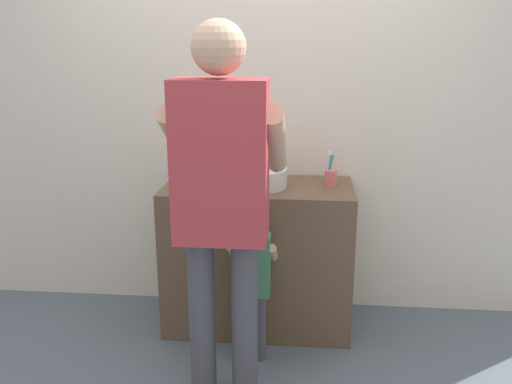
# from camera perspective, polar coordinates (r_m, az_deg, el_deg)

# --- Properties ---
(ground_plane) EXTENTS (14.00, 14.00, 0.00)m
(ground_plane) POSITION_cam_1_polar(r_m,az_deg,el_deg) (3.25, -0.25, -15.97)
(ground_plane) COLOR slate
(back_wall) EXTENTS (4.40, 0.08, 2.70)m
(back_wall) POSITION_cam_1_polar(r_m,az_deg,el_deg) (3.40, 0.73, 9.71)
(back_wall) COLOR beige
(back_wall) RESTS_ON ground
(vanity_cabinet) EXTENTS (1.10, 0.54, 0.88)m
(vanity_cabinet) POSITION_cam_1_polar(r_m,az_deg,el_deg) (3.31, 0.24, -6.72)
(vanity_cabinet) COLOR brown
(vanity_cabinet) RESTS_ON ground
(sink_basin) EXTENTS (0.34, 0.34, 0.11)m
(sink_basin) POSITION_cam_1_polar(r_m,az_deg,el_deg) (3.14, 0.21, 1.58)
(sink_basin) COLOR silver
(sink_basin) RESTS_ON vanity_cabinet
(faucet) EXTENTS (0.18, 0.14, 0.18)m
(faucet) POSITION_cam_1_polar(r_m,az_deg,el_deg) (3.33, 0.52, 2.86)
(faucet) COLOR #B7BABF
(faucet) RESTS_ON vanity_cabinet
(toothbrush_cup) EXTENTS (0.07, 0.07, 0.21)m
(toothbrush_cup) POSITION_cam_1_polar(r_m,az_deg,el_deg) (3.18, 7.82, 1.57)
(toothbrush_cup) COLOR #D86666
(toothbrush_cup) RESTS_ON vanity_cabinet
(soap_bottle) EXTENTS (0.06, 0.06, 0.17)m
(soap_bottle) POSITION_cam_1_polar(r_m,az_deg,el_deg) (3.20, -5.97, 1.97)
(soap_bottle) COLOR #66B2D1
(soap_bottle) RESTS_ON vanity_cabinet
(child_toddler) EXTENTS (0.26, 0.26, 0.85)m
(child_toddler) POSITION_cam_1_polar(r_m,az_deg,el_deg) (2.92, -0.45, -8.50)
(child_toddler) COLOR #47474C
(child_toddler) RESTS_ON ground
(adult_parent) EXTENTS (0.55, 0.58, 1.79)m
(adult_parent) POSITION_cam_1_polar(r_m,az_deg,el_deg) (2.44, -3.61, 0.67)
(adult_parent) COLOR #47474C
(adult_parent) RESTS_ON ground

